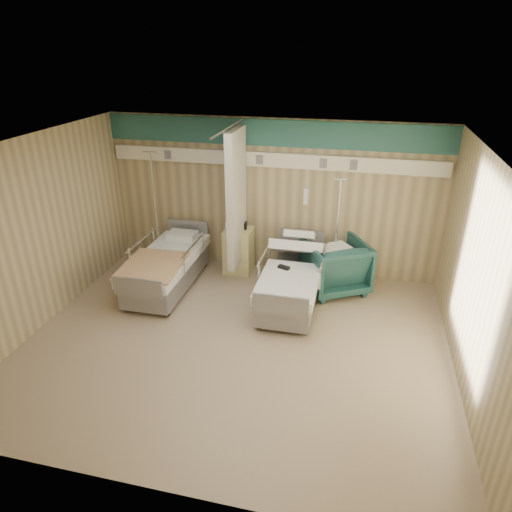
% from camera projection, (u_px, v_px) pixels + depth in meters
% --- Properties ---
extents(ground, '(6.00, 5.00, 0.00)m').
position_uv_depth(ground, '(236.00, 342.00, 6.62)').
color(ground, gray).
rests_on(ground, ground).
extents(room_walls, '(6.04, 5.04, 2.82)m').
position_uv_depth(room_walls, '(236.00, 215.00, 6.05)').
color(room_walls, tan).
rests_on(room_walls, ground).
extents(bed_right, '(1.00, 2.16, 0.63)m').
position_uv_depth(bed_right, '(292.00, 285.00, 7.51)').
color(bed_right, silver).
rests_on(bed_right, ground).
extents(bed_left, '(1.00, 2.16, 0.63)m').
position_uv_depth(bed_left, '(167.00, 271.00, 7.96)').
color(bed_left, silver).
rests_on(bed_left, ground).
extents(bedside_cabinet, '(0.50, 0.48, 0.85)m').
position_uv_depth(bedside_cabinet, '(239.00, 250.00, 8.49)').
color(bedside_cabinet, '#D9D287').
rests_on(bedside_cabinet, ground).
extents(visitor_armchair, '(1.35, 1.36, 0.92)m').
position_uv_depth(visitor_armchair, '(335.00, 266.00, 7.84)').
color(visitor_armchair, '#1C4745').
rests_on(visitor_armchair, ground).
extents(waffle_blanket, '(0.80, 0.78, 0.07)m').
position_uv_depth(waffle_blanket, '(336.00, 241.00, 7.58)').
color(waffle_blanket, white).
rests_on(waffle_blanket, visitor_armchair).
extents(iv_stand_right, '(0.35, 0.35, 1.94)m').
position_uv_depth(iv_stand_right, '(334.00, 264.00, 8.05)').
color(iv_stand_right, silver).
rests_on(iv_stand_right, ground).
extents(iv_stand_left, '(0.40, 0.40, 2.22)m').
position_uv_depth(iv_stand_left, '(159.00, 244.00, 8.67)').
color(iv_stand_left, silver).
rests_on(iv_stand_left, ground).
extents(call_remote, '(0.21, 0.15, 0.04)m').
position_uv_depth(call_remote, '(284.00, 267.00, 7.35)').
color(call_remote, black).
rests_on(call_remote, bed_right).
extents(tan_blanket, '(1.01, 1.24, 0.04)m').
position_uv_depth(tan_blanket, '(152.00, 265.00, 7.42)').
color(tan_blanket, tan).
rests_on(tan_blanket, bed_left).
extents(toiletry_bag, '(0.24, 0.17, 0.12)m').
position_uv_depth(toiletry_bag, '(241.00, 225.00, 8.32)').
color(toiletry_bag, black).
rests_on(toiletry_bag, bedside_cabinet).
extents(white_cup, '(0.09, 0.09, 0.12)m').
position_uv_depth(white_cup, '(227.00, 226.00, 8.29)').
color(white_cup, white).
rests_on(white_cup, bedside_cabinet).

